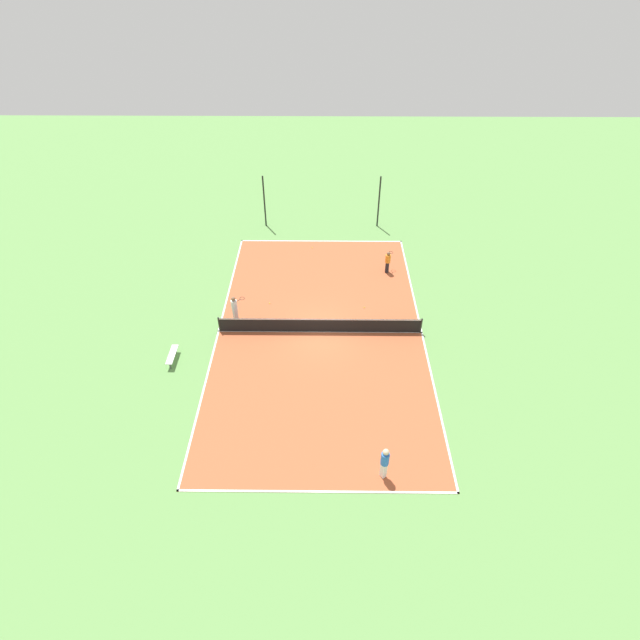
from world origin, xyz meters
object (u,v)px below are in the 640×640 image
player_near_blue (385,461)px  tennis_ball_midcourt (364,307)px  player_center_orange (388,261)px  player_near_white (235,307)px  tennis_net (320,325)px  fence_post_back_right (379,202)px  bench (172,355)px  tennis_ball_far_baseline (312,248)px  tennis_ball_left_sideline (270,303)px  fence_post_back_left (264,201)px

player_near_blue → tennis_ball_midcourt: bearing=143.1°
player_center_orange → player_near_white: (-9.54, -5.28, 0.09)m
tennis_net → tennis_ball_midcourt: bearing=40.1°
player_near_white → fence_post_back_right: (9.39, 11.77, 1.02)m
bench → tennis_ball_midcourt: size_ratio=22.79×
player_near_blue → fence_post_back_right: bearing=138.8°
player_near_white → tennis_ball_far_baseline: bearing=17.8°
tennis_ball_midcourt → tennis_net: bearing=-139.9°
player_near_blue → player_near_white: bearing=179.1°
player_near_blue → tennis_ball_midcourt: 11.95m
player_near_white → tennis_ball_left_sideline: (1.86, 1.62, -0.95)m
tennis_ball_midcourt → tennis_ball_left_sideline: (-5.90, 0.37, 0.00)m
bench → player_near_white: 4.63m
player_center_orange → fence_post_back_left: size_ratio=0.39×
player_near_blue → tennis_ball_far_baseline: player_near_blue is taller
tennis_ball_left_sideline → fence_post_back_left: size_ratio=0.02×
tennis_ball_left_sideline → fence_post_back_left: fence_post_back_left is taller
player_near_white → tennis_ball_midcourt: size_ratio=25.09×
tennis_net → player_near_white: bearing=168.4°
tennis_ball_midcourt → fence_post_back_left: bearing=123.9°
tennis_net → tennis_ball_far_baseline: tennis_net is taller
player_center_orange → player_near_white: 10.90m
tennis_ball_left_sideline → fence_post_back_right: (7.53, 10.15, 1.97)m
player_near_blue → tennis_ball_left_sideline: player_near_blue is taller
player_near_blue → bench: bearing=-160.8°
tennis_net → tennis_ball_far_baseline: 9.43m
player_center_orange → tennis_ball_midcourt: player_center_orange is taller
player_near_white → tennis_ball_far_baseline: 9.49m
bench → player_near_blue: 13.00m
bench → player_center_orange: bearing=-54.9°
tennis_ball_far_baseline → fence_post_back_left: size_ratio=0.02×
player_center_orange → tennis_ball_midcourt: bearing=178.4°
tennis_ball_left_sideline → fence_post_back_left: (-1.16, 10.15, 1.97)m
tennis_net → tennis_ball_left_sideline: (-3.18, 2.66, -0.47)m
fence_post_back_right → tennis_net: bearing=-108.7°
tennis_ball_midcourt → tennis_ball_left_sideline: same height
player_near_blue → tennis_ball_left_sideline: bearing=168.7°
player_near_white → player_near_blue: size_ratio=0.93×
bench → player_near_white: player_near_white is taller
tennis_ball_midcourt → fence_post_back_left: (-7.07, 10.52, 1.97)m
tennis_net → player_near_blue: player_near_blue is taller
player_near_white → player_near_blue: bearing=-98.1°
bench → player_near_blue: size_ratio=0.84×
tennis_ball_far_baseline → fence_post_back_left: bearing=137.2°
player_near_blue → tennis_ball_far_baseline: size_ratio=26.97×
player_center_orange → tennis_ball_midcourt: size_ratio=23.15×
tennis_ball_left_sideline → tennis_ball_far_baseline: bearing=69.5°
player_center_orange → tennis_ball_far_baseline: player_center_orange is taller
player_center_orange → player_near_blue: bearing=-163.8°
player_near_white → fence_post_back_right: 15.09m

